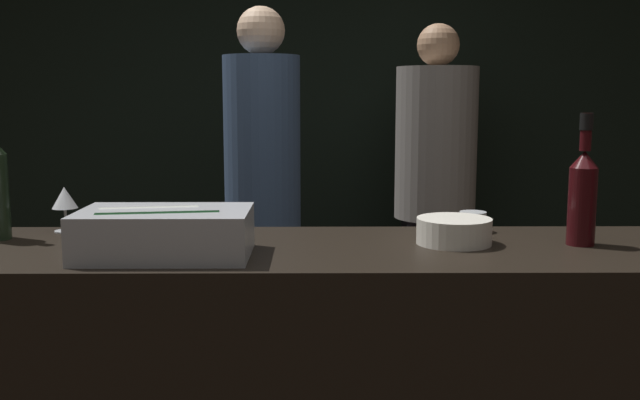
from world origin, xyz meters
TOP-DOWN VIEW (x-y plane):
  - wall_back_chalkboard at (0.00, 2.59)m, footprint 6.40×0.06m
  - ice_bin_with_bottles at (-0.39, 0.17)m, footprint 0.42×0.26m
  - bowl_white at (0.36, 0.32)m, footprint 0.20×0.20m
  - wine_glass at (-0.74, 0.50)m, footprint 0.07×0.07m
  - candle_votive at (0.45, 0.49)m, footprint 0.08×0.08m
  - red_wine_bottle_black_foil at (0.70, 0.30)m, footprint 0.07×0.07m
  - person_in_hoodie at (-0.25, 1.60)m, footprint 0.34×0.34m
  - person_blond_tee at (0.60, 2.01)m, footprint 0.41×0.41m

SIDE VIEW (x-z plane):
  - person_blond_tee at x=0.60m, z-range 0.10..1.90m
  - person_in_hoodie at x=-0.25m, z-range 0.12..1.95m
  - candle_votive at x=0.45m, z-range 1.05..1.11m
  - bowl_white at x=0.36m, z-range 1.05..1.12m
  - ice_bin_with_bottles at x=-0.39m, z-range 1.05..1.17m
  - wine_glass at x=-0.74m, z-range 1.08..1.21m
  - red_wine_bottle_black_foil at x=0.70m, z-range 1.02..1.37m
  - wall_back_chalkboard at x=0.00m, z-range 0.00..2.80m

